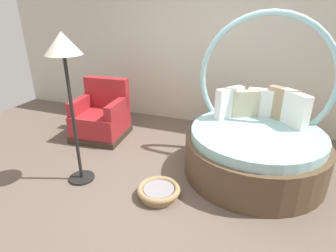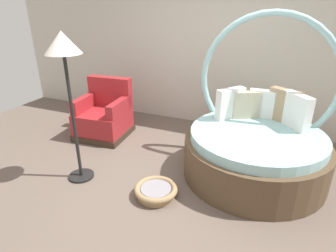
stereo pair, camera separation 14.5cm
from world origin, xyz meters
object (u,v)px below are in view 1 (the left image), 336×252
red_armchair (102,117)px  pet_basket (159,191)px  floor_lamp (65,59)px  round_daybed (256,142)px

red_armchair → pet_basket: bearing=-38.6°
red_armchair → floor_lamp: 1.77m
round_daybed → red_armchair: round_daybed is taller
round_daybed → floor_lamp: size_ratio=1.11×
round_daybed → red_armchair: bearing=174.8°
round_daybed → pet_basket: bearing=-134.8°
round_daybed → pet_basket: 1.43m
floor_lamp → red_armchair: bearing=110.1°
pet_basket → floor_lamp: (-1.07, -0.01, 1.46)m
red_armchair → floor_lamp: (0.45, -1.23, 1.20)m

